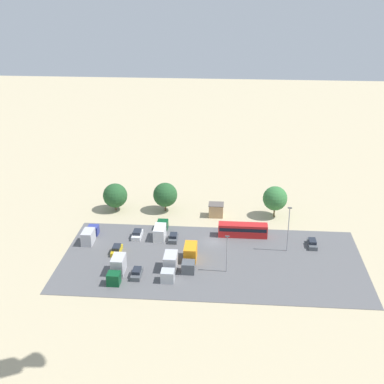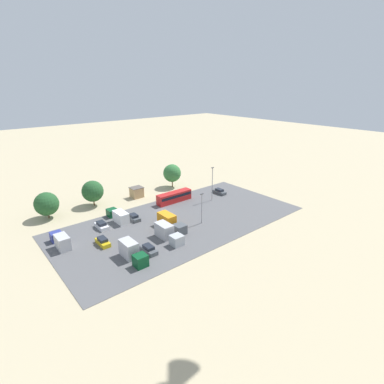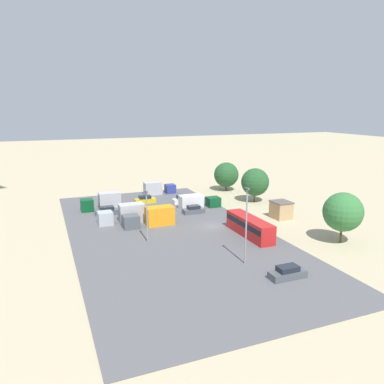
% 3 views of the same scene
% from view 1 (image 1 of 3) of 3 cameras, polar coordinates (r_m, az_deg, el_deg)
% --- Properties ---
extents(ground_plane, '(400.00, 400.00, 0.00)m').
position_cam_1_polar(ground_plane, '(119.36, 2.31, -5.38)').
color(ground_plane, tan).
extents(parking_lot_surface, '(62.64, 30.92, 0.08)m').
position_cam_1_polar(parking_lot_surface, '(112.21, 2.13, -7.28)').
color(parking_lot_surface, '#565659').
rests_on(parking_lot_surface, ground).
extents(shed_building, '(3.69, 3.29, 3.22)m').
position_cam_1_polar(shed_building, '(131.25, 2.59, -1.93)').
color(shed_building, tan).
rests_on(shed_building, ground).
extents(bus, '(11.04, 2.63, 3.00)m').
position_cam_1_polar(bus, '(121.62, 5.44, -4.02)').
color(bus, red).
rests_on(bus, ground).
extents(parked_car_0, '(1.84, 4.51, 1.57)m').
position_cam_1_polar(parked_car_0, '(106.84, -5.91, -8.60)').
color(parked_car_0, '#4C5156').
rests_on(parked_car_0, ground).
extents(parked_car_1, '(1.97, 4.48, 1.65)m').
position_cam_1_polar(parked_car_1, '(121.66, -5.86, -4.51)').
color(parked_car_1, silver).
rests_on(parked_car_1, ground).
extents(parked_car_2, '(1.79, 4.62, 1.57)m').
position_cam_1_polar(parked_car_2, '(120.09, 12.71, -5.38)').
color(parked_car_2, '#4C5156').
rests_on(parked_car_2, ground).
extents(parked_car_3, '(1.81, 4.47, 1.64)m').
position_cam_1_polar(parked_car_3, '(115.69, -8.04, -6.12)').
color(parked_car_3, gold).
rests_on(parked_car_3, ground).
extents(parked_car_4, '(1.86, 4.20, 1.55)m').
position_cam_1_polar(parked_car_4, '(119.71, -2.00, -4.89)').
color(parked_car_4, '#4C5156').
rests_on(parked_car_4, ground).
extents(parked_truck_0, '(2.44, 7.80, 3.43)m').
position_cam_1_polar(parked_truck_0, '(107.07, -7.99, -8.07)').
color(parked_truck_0, '#0C4723').
rests_on(parked_truck_0, ground).
extents(parked_truck_1, '(2.42, 8.58, 2.84)m').
position_cam_1_polar(parked_truck_1, '(121.69, -3.37, -4.10)').
color(parked_truck_1, '#0C4723').
rests_on(parked_truck_1, ground).
extents(parked_truck_2, '(2.35, 7.50, 2.96)m').
position_cam_1_polar(parked_truck_2, '(121.41, -10.86, -4.53)').
color(parked_truck_2, navy).
rests_on(parked_truck_2, ground).
extents(parked_truck_3, '(2.56, 8.15, 3.27)m').
position_cam_1_polar(parked_truck_3, '(107.24, -2.39, -7.84)').
color(parked_truck_3, '#ADB2B7').
rests_on(parked_truck_3, ground).
extents(parked_truck_4, '(2.55, 8.92, 3.23)m').
position_cam_1_polar(parked_truck_4, '(110.39, -0.23, -6.89)').
color(parked_truck_4, '#4C5156').
rests_on(parked_truck_4, ground).
extents(tree_near_shed, '(6.09, 6.09, 7.02)m').
position_cam_1_polar(tree_near_shed, '(134.84, -8.20, -0.37)').
color(tree_near_shed, brown).
rests_on(tree_near_shed, ground).
extents(tree_apron_mid, '(5.94, 5.94, 7.80)m').
position_cam_1_polar(tree_apron_mid, '(131.16, 8.85, -0.67)').
color(tree_apron_mid, brown).
rests_on(tree_apron_mid, ground).
extents(tree_apron_far, '(6.04, 6.04, 7.39)m').
position_cam_1_polar(tree_apron_far, '(133.06, -2.87, -0.30)').
color(tree_apron_far, brown).
rests_on(tree_apron_far, ground).
extents(light_pole_lot_centre, '(0.90, 0.28, 10.20)m').
position_cam_1_polar(light_pole_lot_centre, '(114.93, 10.25, -3.75)').
color(light_pole_lot_centre, gray).
rests_on(light_pole_lot_centre, ground).
extents(light_pole_lot_edge, '(0.90, 0.28, 7.95)m').
position_cam_1_polar(light_pole_lot_edge, '(106.18, 3.74, -6.41)').
color(light_pole_lot_edge, gray).
rests_on(light_pole_lot_edge, ground).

